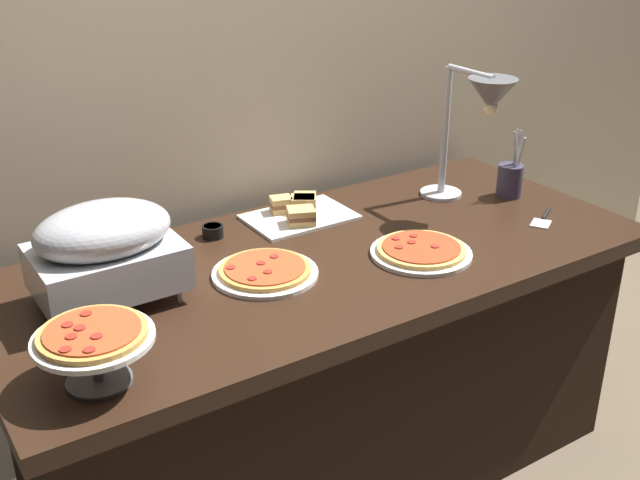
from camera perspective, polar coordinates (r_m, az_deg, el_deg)
name	(u,v)px	position (r m, az deg, el deg)	size (l,w,h in m)	color
ground_plane	(325,464)	(2.63, 0.36, -16.14)	(8.00, 8.00, 0.00)	brown
back_wall	(237,69)	(2.48, -6.10, 12.41)	(4.40, 0.04, 2.40)	#C6B593
buffet_table	(325,365)	(2.40, 0.38, -9.16)	(1.90, 0.84, 0.76)	black
chafing_dish	(105,248)	(1.98, -15.52, -0.58)	(0.36, 0.26, 0.26)	#B7BABF
heat_lamp	(482,107)	(2.46, 11.86, 9.56)	(0.15, 0.34, 0.45)	#B7BABF
pizza_plate_front	(265,271)	(2.09, -4.07, -2.31)	(0.29, 0.29, 0.03)	white
pizza_plate_center	(421,251)	(2.22, 7.45, -0.80)	(0.29, 0.29, 0.03)	white
pizza_plate_raised_stand	(94,341)	(1.68, -16.32, -7.12)	(0.25, 0.25, 0.13)	#595B60
sandwich_platter	(299,211)	(2.45, -1.54, 2.13)	(0.33, 0.23, 0.06)	white
sauce_cup_near	(213,231)	(2.34, -7.90, 0.67)	(0.06, 0.06, 0.04)	black
utensil_holder	(510,179)	(2.69, 13.81, 4.37)	(0.08, 0.08, 0.23)	#383347
serving_spatula	(543,219)	(2.54, 16.11, 1.52)	(0.16, 0.12, 0.01)	#B7BABF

